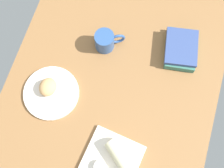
{
  "coord_description": "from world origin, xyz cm",
  "views": [
    {
      "loc": [
        -36.73,
        -10.78,
        130.31
      ],
      "look_at": [
        -0.84,
        0.11,
        7.0
      ],
      "focal_mm": 48.97,
      "sensor_mm": 36.0,
      "label": 1
    }
  ],
  "objects_px": {
    "scone_pastry": "(48,87)",
    "breakfast_wrap": "(120,156)",
    "sauce_cup": "(100,167)",
    "coffee_mug": "(105,41)",
    "square_plate": "(111,161)",
    "book_stack": "(181,49)",
    "round_plate": "(51,93)"
  },
  "relations": [
    {
      "from": "scone_pastry",
      "to": "book_stack",
      "type": "xyz_separation_m",
      "value": [
        0.34,
        -0.5,
        -0.01
      ]
    },
    {
      "from": "book_stack",
      "to": "coffee_mug",
      "type": "relative_size",
      "value": 1.61
    },
    {
      "from": "coffee_mug",
      "to": "sauce_cup",
      "type": "bearing_deg",
      "value": -165.11
    },
    {
      "from": "scone_pastry",
      "to": "breakfast_wrap",
      "type": "relative_size",
      "value": 0.6
    },
    {
      "from": "sauce_cup",
      "to": "coffee_mug",
      "type": "xyz_separation_m",
      "value": [
        0.51,
        0.14,
        0.02
      ]
    },
    {
      "from": "breakfast_wrap",
      "to": "book_stack",
      "type": "height_order",
      "value": "breakfast_wrap"
    },
    {
      "from": "sauce_cup",
      "to": "breakfast_wrap",
      "type": "xyz_separation_m",
      "value": [
        0.06,
        -0.06,
        0.02
      ]
    },
    {
      "from": "sauce_cup",
      "to": "coffee_mug",
      "type": "height_order",
      "value": "coffee_mug"
    },
    {
      "from": "breakfast_wrap",
      "to": "book_stack",
      "type": "relative_size",
      "value": 0.66
    },
    {
      "from": "round_plate",
      "to": "breakfast_wrap",
      "type": "distance_m",
      "value": 0.4
    },
    {
      "from": "breakfast_wrap",
      "to": "coffee_mug",
      "type": "xyz_separation_m",
      "value": [
        0.45,
        0.2,
        0.0
      ]
    },
    {
      "from": "book_stack",
      "to": "square_plate",
      "type": "bearing_deg",
      "value": 164.16
    },
    {
      "from": "round_plate",
      "to": "breakfast_wrap",
      "type": "height_order",
      "value": "breakfast_wrap"
    },
    {
      "from": "square_plate",
      "to": "sauce_cup",
      "type": "xyz_separation_m",
      "value": [
        -0.03,
        0.04,
        0.02
      ]
    },
    {
      "from": "square_plate",
      "to": "coffee_mug",
      "type": "bearing_deg",
      "value": 19.74
    },
    {
      "from": "scone_pastry",
      "to": "breakfast_wrap",
      "type": "height_order",
      "value": "breakfast_wrap"
    },
    {
      "from": "square_plate",
      "to": "coffee_mug",
      "type": "distance_m",
      "value": 0.51
    },
    {
      "from": "coffee_mug",
      "to": "round_plate",
      "type": "bearing_deg",
      "value": 151.07
    },
    {
      "from": "sauce_cup",
      "to": "book_stack",
      "type": "height_order",
      "value": "book_stack"
    },
    {
      "from": "square_plate",
      "to": "book_stack",
      "type": "relative_size",
      "value": 1.06
    },
    {
      "from": "scone_pastry",
      "to": "sauce_cup",
      "type": "relative_size",
      "value": 1.67
    },
    {
      "from": "scone_pastry",
      "to": "sauce_cup",
      "type": "bearing_deg",
      "value": -128.54
    },
    {
      "from": "square_plate",
      "to": "breakfast_wrap",
      "type": "height_order",
      "value": "breakfast_wrap"
    },
    {
      "from": "book_stack",
      "to": "scone_pastry",
      "type": "bearing_deg",
      "value": 124.2
    },
    {
      "from": "scone_pastry",
      "to": "book_stack",
      "type": "height_order",
      "value": "scone_pastry"
    },
    {
      "from": "breakfast_wrap",
      "to": "book_stack",
      "type": "bearing_deg",
      "value": -153.28
    },
    {
      "from": "sauce_cup",
      "to": "coffee_mug",
      "type": "relative_size",
      "value": 0.38
    },
    {
      "from": "square_plate",
      "to": "sauce_cup",
      "type": "relative_size",
      "value": 4.46
    },
    {
      "from": "scone_pastry",
      "to": "sauce_cup",
      "type": "xyz_separation_m",
      "value": [
        -0.24,
        -0.31,
        -0.01
      ]
    },
    {
      "from": "sauce_cup",
      "to": "book_stack",
      "type": "xyz_separation_m",
      "value": [
        0.58,
        -0.19,
        -0.0
      ]
    },
    {
      "from": "square_plate",
      "to": "coffee_mug",
      "type": "relative_size",
      "value": 1.71
    },
    {
      "from": "scone_pastry",
      "to": "breakfast_wrap",
      "type": "xyz_separation_m",
      "value": [
        -0.18,
        -0.37,
        0.01
      ]
    }
  ]
}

